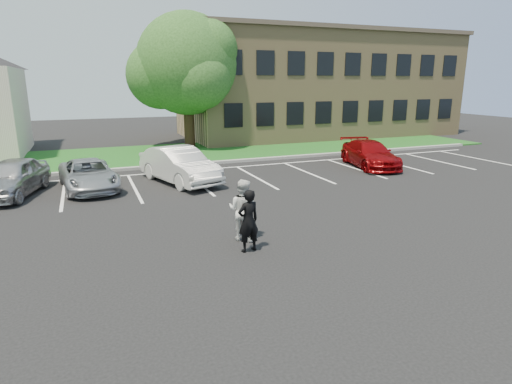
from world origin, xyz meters
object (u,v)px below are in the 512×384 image
at_px(office_building, 317,84).
at_px(tree, 188,67).
at_px(man_black_suit, 248,221).
at_px(man_white_shirt, 243,210).
at_px(car_red_compact, 370,154).
at_px(car_silver_west, 12,178).
at_px(car_silver_minivan, 89,175).
at_px(car_white_sedan, 179,165).

distance_m(office_building, tree, 12.38).
relative_size(man_black_suit, man_white_shirt, 0.96).
bearing_deg(car_red_compact, man_black_suit, -128.04).
height_order(man_black_suit, car_red_compact, man_black_suit).
bearing_deg(car_silver_west, man_white_shirt, -33.29).
xyz_separation_m(tree, car_red_compact, (7.20, -10.32, -4.67)).
height_order(office_building, tree, tree).
relative_size(man_black_suit, car_red_compact, 0.37).
bearing_deg(office_building, car_silver_west, -147.81).
bearing_deg(man_black_suit, office_building, -134.65).
distance_m(car_silver_minivan, car_white_sedan, 3.82).
xyz_separation_m(man_black_suit, car_white_sedan, (-0.00, 8.63, -0.06)).
height_order(office_building, car_silver_minivan, office_building).
height_order(office_building, car_white_sedan, office_building).
distance_m(man_white_shirt, car_silver_west, 10.49).
bearing_deg(car_red_compact, car_silver_minivan, -169.39).
height_order(office_building, man_black_suit, office_building).
distance_m(office_building, car_red_compact, 14.99).
bearing_deg(office_building, car_red_compact, -108.45).
height_order(office_building, man_white_shirt, office_building).
distance_m(car_white_sedan, car_red_compact, 10.15).
distance_m(tree, car_white_sedan, 11.54).
bearing_deg(car_white_sedan, man_white_shirt, -106.18).
height_order(man_black_suit, man_white_shirt, man_white_shirt).
height_order(man_black_suit, car_white_sedan, man_black_suit).
height_order(car_silver_west, car_silver_minivan, car_silver_west).
xyz_separation_m(office_building, car_red_compact, (-4.62, -13.84, -3.48)).
distance_m(tree, man_black_suit, 19.57).
bearing_deg(man_black_suit, man_white_shirt, -111.93).
xyz_separation_m(office_building, car_silver_minivan, (-18.58, -13.49, -3.54)).
relative_size(car_silver_west, car_white_sedan, 0.91).
relative_size(office_building, car_silver_minivan, 5.01).
bearing_deg(car_red_compact, car_white_sedan, -168.76).
relative_size(man_black_suit, car_white_sedan, 0.36).
bearing_deg(man_black_suit, car_silver_west, -64.23).
bearing_deg(car_white_sedan, office_building, 25.41).
relative_size(tree, car_silver_west, 2.02).
height_order(car_silver_minivan, car_white_sedan, car_white_sedan).
bearing_deg(car_silver_minivan, car_white_sedan, -9.69).
bearing_deg(man_white_shirt, office_building, -80.89).
relative_size(car_silver_west, car_silver_minivan, 0.98).
bearing_deg(tree, man_black_suit, -98.89).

